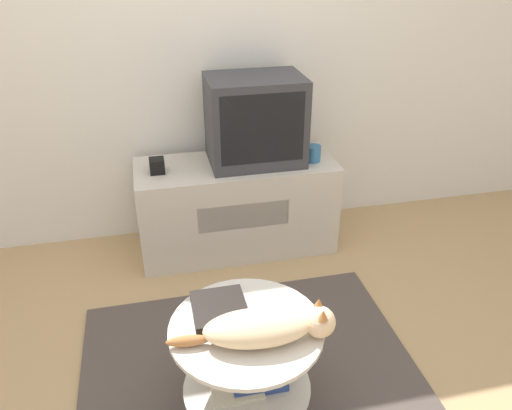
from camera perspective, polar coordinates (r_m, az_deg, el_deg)
ground_plane at (r=2.27m, az=0.15°, el=-21.29°), size 12.00×12.00×0.00m
wall_back at (r=2.96m, az=-6.67°, el=20.14°), size 8.00×0.05×2.60m
rug at (r=2.26m, az=0.15°, el=-21.13°), size 1.48×1.45×0.02m
tv_stand at (r=3.01m, az=-2.22°, el=-0.13°), size 1.16×0.45×0.56m
tv at (r=2.84m, az=-0.09°, el=9.66°), size 0.53×0.38×0.49m
speaker at (r=2.82m, az=-11.24°, el=4.42°), size 0.08×0.08×0.08m
mug at (r=2.92m, az=6.55°, el=5.88°), size 0.09×0.09×0.09m
coffee_table at (r=1.99m, az=-1.01°, el=-17.24°), size 0.57×0.57×0.45m
dvd_box at (r=1.92m, az=-4.20°, el=-11.81°), size 0.20×0.22×0.04m
cat at (r=1.79m, az=1.20°, el=-13.77°), size 0.60×0.21×0.14m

